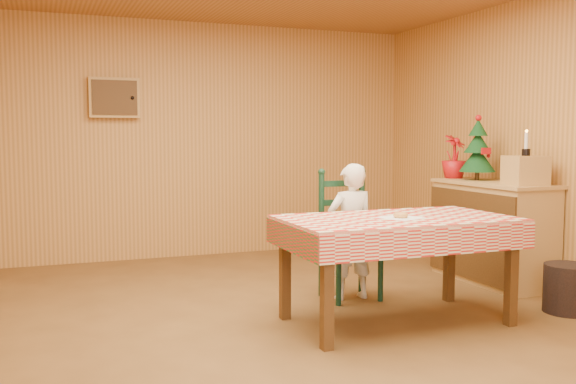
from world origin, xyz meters
The scene contains 13 objects.
ground centered at (0.00, 0.00, 0.00)m, with size 6.00×6.00×0.00m, color brown.
cabin_walls centered at (0.00, 0.53, 1.83)m, with size 5.10×6.05×2.65m.
dining_table centered at (0.72, -0.10, 0.69)m, with size 1.66×0.96×0.77m.
ladder_chair centered at (0.72, 0.69, 0.50)m, with size 0.44×0.40×1.08m.
seated_child centered at (0.72, 0.63, 0.56)m, with size 0.41×0.27×1.12m, color white.
napkin centered at (0.72, -0.15, 0.77)m, with size 0.26×0.26×0.00m, color white.
donut centered at (0.72, -0.15, 0.79)m, with size 0.11×0.11×0.04m, color #D99C4E.
shelf_unit centered at (2.22, 0.72, 0.47)m, with size 0.54×1.24×0.93m.
crate centered at (2.23, 0.32, 1.06)m, with size 0.30×0.30×0.25m, color tan.
christmas_tree centered at (2.23, 0.97, 1.21)m, with size 0.34×0.34×0.62m.
flower_arrangement centered at (2.18, 1.27, 1.15)m, with size 0.24×0.24×0.43m, color #B11014.
candle_set centered at (2.23, 0.32, 1.24)m, with size 0.07×0.07×0.22m.
storage_bin centered at (2.09, -0.35, 0.19)m, with size 0.37×0.37×0.37m, color black.
Camera 1 is at (-1.66, -4.07, 1.36)m, focal length 40.00 mm.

